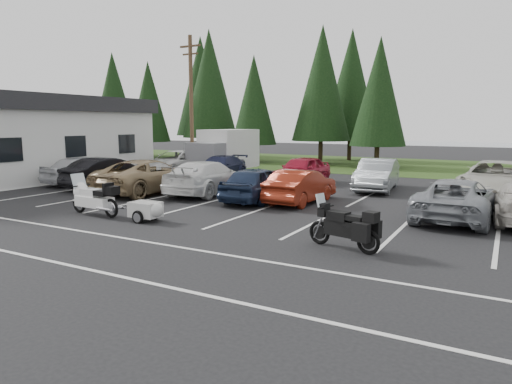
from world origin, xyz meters
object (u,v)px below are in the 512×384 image
at_px(car_far_1, 219,168).
at_px(car_far_3, 377,175).
at_px(car_far_4, 495,179).
at_px(adventure_motorcycle, 343,222).
at_px(utility_pole, 191,102).
at_px(box_truck, 221,152).
at_px(car_near_4, 257,184).
at_px(car_near_3, 207,177).
at_px(touring_motorcycle, 94,195).
at_px(car_near_0, 85,170).
at_px(building, 5,138).
at_px(car_near_5, 301,186).
at_px(cargo_trailer, 146,211).
at_px(car_near_1, 109,173).
at_px(car_far_0, 176,163).
at_px(car_near_2, 149,176).
at_px(car_far_2, 301,170).
at_px(car_near_6, 457,199).

distance_m(car_far_1, car_far_3, 9.41).
xyz_separation_m(car_far_4, adventure_motorcycle, (-3.21, -11.55, -0.10)).
distance_m(utility_pole, box_truck, 3.85).
distance_m(car_near_4, car_far_4, 10.71).
height_order(car_near_3, car_near_4, car_near_3).
distance_m(box_truck, adventure_motorcycle, 19.19).
bearing_deg(touring_motorcycle, car_near_0, 144.89).
relative_size(building, box_truck, 2.79).
relative_size(car_near_0, car_far_3, 0.98).
xyz_separation_m(car_near_3, car_near_5, (4.85, -0.13, -0.08)).
distance_m(utility_pole, car_near_0, 8.76).
relative_size(car_near_3, cargo_trailer, 3.67).
bearing_deg(car_near_3, car_near_1, 3.63).
height_order(utility_pole, car_far_0, utility_pole).
relative_size(car_far_3, car_far_4, 0.80).
bearing_deg(car_near_5, car_near_4, 18.26).
relative_size(utility_pole, car_near_0, 1.95).
distance_m(car_far_4, adventure_motorcycle, 11.99).
height_order(car_far_1, car_far_3, car_far_3).
distance_m(car_far_0, adventure_motorcycle, 18.85).
distance_m(building, utility_pole, 11.53).
relative_size(car_near_2, cargo_trailer, 3.92).
height_order(car_far_2, cargo_trailer, car_far_2).
bearing_deg(car_far_0, car_near_6, -15.22).
height_order(car_near_0, car_far_1, car_near_0).
xyz_separation_m(box_truck, car_far_3, (11.05, -2.76, -0.67)).
bearing_deg(car_near_6, car_far_1, -20.67).
bearing_deg(box_truck, utility_pole, -165.96).
relative_size(car_near_6, touring_motorcycle, 1.90).
bearing_deg(building, car_far_4, 12.87).
xyz_separation_m(car_near_4, car_far_4, (8.87, 6.00, 0.07)).
bearing_deg(utility_pole, car_far_4, -6.25).
distance_m(building, car_near_4, 17.47).
bearing_deg(car_far_2, car_near_0, -146.36).
relative_size(utility_pole, car_far_4, 1.53).
bearing_deg(car_near_1, cargo_trailer, 149.27).
bearing_deg(box_truck, car_near_1, -97.79).
bearing_deg(touring_motorcycle, car_far_4, 46.24).
xyz_separation_m(building, car_near_5, (19.22, 0.53, -1.75)).
height_order(car_far_1, cargo_trailer, car_far_1).
bearing_deg(touring_motorcycle, car_far_2, 78.80).
bearing_deg(cargo_trailer, car_far_0, 124.20).
relative_size(car_near_4, car_near_5, 1.04).
height_order(utility_pole, car_far_1, utility_pole).
xyz_separation_m(car_near_5, car_far_4, (7.05, 5.47, 0.12)).
xyz_separation_m(car_near_0, car_near_5, (12.76, 0.21, -0.09)).
bearing_deg(car_near_5, car_far_0, -24.31).
distance_m(utility_pole, cargo_trailer, 16.28).
xyz_separation_m(car_near_5, car_far_0, (-11.04, 5.49, 0.10)).
height_order(building, car_far_4, building).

